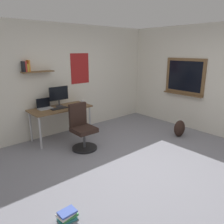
{
  "coord_description": "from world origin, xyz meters",
  "views": [
    {
      "loc": [
        -2.77,
        -2.38,
        2.01
      ],
      "look_at": [
        -0.1,
        0.72,
        0.85
      ],
      "focal_mm": 35.42,
      "sensor_mm": 36.0,
      "label": 1
    }
  ],
  "objects_px": {
    "backpack": "(179,128)",
    "office_chair": "(82,130)",
    "keyboard": "(59,108)",
    "computer_mouse": "(70,106)",
    "laptop": "(45,106)",
    "coffee_mug": "(83,102)",
    "monitor_primary": "(59,95)",
    "book_stack_on_floor": "(67,215)",
    "desk": "(61,111)"
  },
  "relations": [
    {
      "from": "keyboard",
      "to": "computer_mouse",
      "type": "relative_size",
      "value": 3.56
    },
    {
      "from": "office_chair",
      "to": "monitor_primary",
      "type": "bearing_deg",
      "value": 91.8
    },
    {
      "from": "desk",
      "to": "laptop",
      "type": "bearing_deg",
      "value": 153.95
    },
    {
      "from": "backpack",
      "to": "computer_mouse",
      "type": "bearing_deg",
      "value": 139.86
    },
    {
      "from": "monitor_primary",
      "to": "keyboard",
      "type": "distance_m",
      "value": 0.33
    },
    {
      "from": "computer_mouse",
      "to": "backpack",
      "type": "height_order",
      "value": "computer_mouse"
    },
    {
      "from": "office_chair",
      "to": "laptop",
      "type": "height_order",
      "value": "laptop"
    },
    {
      "from": "desk",
      "to": "coffee_mug",
      "type": "distance_m",
      "value": 0.6
    },
    {
      "from": "backpack",
      "to": "book_stack_on_floor",
      "type": "relative_size",
      "value": 1.62
    },
    {
      "from": "desk",
      "to": "coffee_mug",
      "type": "height_order",
      "value": "coffee_mug"
    },
    {
      "from": "backpack",
      "to": "book_stack_on_floor",
      "type": "height_order",
      "value": "backpack"
    },
    {
      "from": "computer_mouse",
      "to": "desk",
      "type": "bearing_deg",
      "value": 159.57
    },
    {
      "from": "backpack",
      "to": "office_chair",
      "type": "bearing_deg",
      "value": 155.55
    },
    {
      "from": "desk",
      "to": "backpack",
      "type": "distance_m",
      "value": 2.82
    },
    {
      "from": "office_chair",
      "to": "computer_mouse",
      "type": "relative_size",
      "value": 9.13
    },
    {
      "from": "desk",
      "to": "office_chair",
      "type": "bearing_deg",
      "value": -85.45
    },
    {
      "from": "computer_mouse",
      "to": "book_stack_on_floor",
      "type": "relative_size",
      "value": 0.43
    },
    {
      "from": "laptop",
      "to": "keyboard",
      "type": "distance_m",
      "value": 0.33
    },
    {
      "from": "desk",
      "to": "computer_mouse",
      "type": "relative_size",
      "value": 13.11
    },
    {
      "from": "keyboard",
      "to": "backpack",
      "type": "relative_size",
      "value": 0.93
    },
    {
      "from": "computer_mouse",
      "to": "book_stack_on_floor",
      "type": "height_order",
      "value": "computer_mouse"
    },
    {
      "from": "office_chair",
      "to": "keyboard",
      "type": "height_order",
      "value": "office_chair"
    },
    {
      "from": "desk",
      "to": "coffee_mug",
      "type": "bearing_deg",
      "value": -2.84
    },
    {
      "from": "office_chair",
      "to": "book_stack_on_floor",
      "type": "distance_m",
      "value": 2.08
    },
    {
      "from": "laptop",
      "to": "coffee_mug",
      "type": "distance_m",
      "value": 0.91
    },
    {
      "from": "monitor_primary",
      "to": "backpack",
      "type": "bearing_deg",
      "value": -40.62
    },
    {
      "from": "computer_mouse",
      "to": "book_stack_on_floor",
      "type": "bearing_deg",
      "value": -122.09
    },
    {
      "from": "coffee_mug",
      "to": "book_stack_on_floor",
      "type": "bearing_deg",
      "value": -127.65
    },
    {
      "from": "laptop",
      "to": "monitor_primary",
      "type": "bearing_deg",
      "value": -8.05
    },
    {
      "from": "keyboard",
      "to": "backpack",
      "type": "distance_m",
      "value": 2.84
    },
    {
      "from": "book_stack_on_floor",
      "to": "backpack",
      "type": "bearing_deg",
      "value": 10.58
    },
    {
      "from": "coffee_mug",
      "to": "book_stack_on_floor",
      "type": "relative_size",
      "value": 0.38
    },
    {
      "from": "desk",
      "to": "keyboard",
      "type": "xyz_separation_m",
      "value": [
        -0.07,
        -0.08,
        0.09
      ]
    },
    {
      "from": "backpack",
      "to": "monitor_primary",
      "type": "bearing_deg",
      "value": 139.38
    },
    {
      "from": "desk",
      "to": "computer_mouse",
      "type": "distance_m",
      "value": 0.24
    },
    {
      "from": "desk",
      "to": "laptop",
      "type": "xyz_separation_m",
      "value": [
        -0.31,
        0.15,
        0.13
      ]
    },
    {
      "from": "office_chair",
      "to": "keyboard",
      "type": "distance_m",
      "value": 0.79
    },
    {
      "from": "office_chair",
      "to": "laptop",
      "type": "bearing_deg",
      "value": 111.73
    },
    {
      "from": "office_chair",
      "to": "coffee_mug",
      "type": "xyz_separation_m",
      "value": [
        0.52,
        0.75,
        0.38
      ]
    },
    {
      "from": "monitor_primary",
      "to": "book_stack_on_floor",
      "type": "relative_size",
      "value": 1.9
    },
    {
      "from": "office_chair",
      "to": "coffee_mug",
      "type": "bearing_deg",
      "value": 55.09
    },
    {
      "from": "desk",
      "to": "book_stack_on_floor",
      "type": "relative_size",
      "value": 5.59
    },
    {
      "from": "book_stack_on_floor",
      "to": "coffee_mug",
      "type": "bearing_deg",
      "value": 52.35
    },
    {
      "from": "desk",
      "to": "monitor_primary",
      "type": "distance_m",
      "value": 0.36
    },
    {
      "from": "computer_mouse",
      "to": "coffee_mug",
      "type": "distance_m",
      "value": 0.37
    },
    {
      "from": "laptop",
      "to": "backpack",
      "type": "xyz_separation_m",
      "value": [
        2.48,
        -1.89,
        -0.6
      ]
    },
    {
      "from": "laptop",
      "to": "computer_mouse",
      "type": "relative_size",
      "value": 2.98
    },
    {
      "from": "office_chair",
      "to": "backpack",
      "type": "bearing_deg",
      "value": -24.45
    },
    {
      "from": "office_chair",
      "to": "coffee_mug",
      "type": "height_order",
      "value": "office_chair"
    },
    {
      "from": "keyboard",
      "to": "coffee_mug",
      "type": "relative_size",
      "value": 4.02
    }
  ]
}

